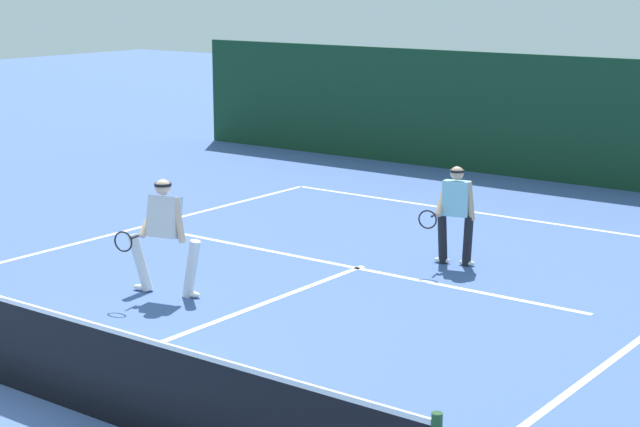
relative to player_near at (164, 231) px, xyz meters
name	(u,v)px	position (x,y,z in m)	size (l,w,h in m)	color
ground_plane	(27,393)	(1.40, -3.51, -0.91)	(80.00, 80.00, 0.00)	#415C9A
court_line_baseline_far	(497,215)	(1.40, 7.36, -0.91)	(9.37, 0.10, 0.01)	white
court_line_service	(357,268)	(1.40, 2.74, -0.91)	(7.64, 0.10, 0.01)	white
court_line_centre	(225,318)	(1.40, -0.31, -0.91)	(0.10, 6.40, 0.01)	white
tennis_net	(24,347)	(1.40, -3.51, -0.39)	(10.28, 0.09, 1.09)	#1E4723
player_near	(164,231)	(0.00, 0.00, 0.00)	(1.18, 0.91, 1.66)	silver
player_far	(455,211)	(2.49, 3.84, -0.06)	(0.67, 0.87, 1.56)	black
tennis_ball	(283,417)	(4.06, -2.40, -0.88)	(0.07, 0.07, 0.07)	#D1E033
back_fence_windscreen	(582,121)	(1.40, 11.18, 0.46)	(21.28, 0.12, 2.75)	#143922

